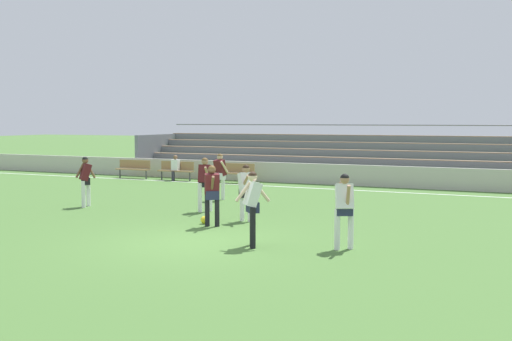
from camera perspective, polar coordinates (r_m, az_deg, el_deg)
The scene contains 16 objects.
ground_plane at distance 13.85m, azimuth -5.84°, elevation -7.01°, with size 160.00×160.00×0.00m, color #477033.
field_line_sideline at distance 24.43m, azimuth 7.55°, elevation -1.82°, with size 44.00×0.12×0.01m, color white.
sideline_wall at distance 25.95m, azimuth 8.56°, elevation -0.42°, with size 48.00×0.16×0.92m, color #BCB7AD.
bleacher_stand at distance 28.77m, azimuth 9.05°, elevation 1.41°, with size 22.15×4.33×2.66m.
bench_far_right at distance 29.42m, azimuth -11.91°, elevation 0.32°, with size 1.80×0.40×0.90m.
bench_near_bin at distance 28.07m, azimuth -7.82°, elevation 0.16°, with size 1.80×0.40×0.90m.
bench_centre_sideline at distance 26.58m, azimuth -2.02°, elevation -0.06°, with size 1.80×0.40×0.90m.
spectator_seated at distance 27.96m, azimuth -7.94°, elevation 0.46°, with size 0.36×0.42×1.21m.
player_dark_trailing_run at distance 15.68m, azimuth -4.34°, elevation -1.94°, with size 0.50×0.70×1.66m.
player_white_challenging at distance 16.42m, azimuth -0.98°, elevation -1.72°, with size 0.51×0.68×1.62m.
player_white_wide_right at distance 13.00m, azimuth 8.66°, elevation -3.31°, with size 0.50×0.60×1.69m.
player_dark_dropping_back at distance 20.82m, azimuth -3.55°, elevation -0.20°, with size 0.58×0.50×1.68m.
player_dark_overlapping at distance 20.01m, azimuth -16.38°, elevation -0.62°, with size 0.66×0.53×1.67m.
player_dark_wide_left at distance 18.26m, azimuth -5.03°, elevation -0.88°, with size 0.46×0.70×1.70m.
player_white_deep_cover at distance 13.13m, azimuth -0.33°, elevation -3.09°, with size 0.75×0.54×1.71m.
soccer_ball at distance 16.20m, azimuth -5.07°, elevation -4.85°, with size 0.22×0.22×0.22m, color yellow.
Camera 1 is at (6.66, -11.79, 2.86)m, focal length 40.78 mm.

